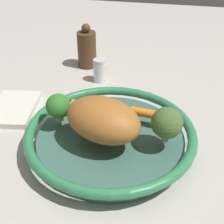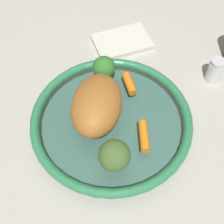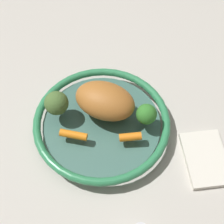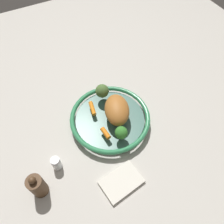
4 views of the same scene
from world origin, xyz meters
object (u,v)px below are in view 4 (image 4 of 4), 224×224
at_px(roast_chicken_piece, 117,110).
at_px(baby_carrot_left, 92,108).
at_px(pepper_mill, 37,186).
at_px(serving_bowl, 110,119).
at_px(baby_carrot_right, 106,133).
at_px(broccoli_floret_mid, 121,133).
at_px(salt_shaker, 56,163).
at_px(dish_towel, 121,182).
at_px(broccoli_floret_edge, 102,91).

bearing_deg(roast_chicken_piece, baby_carrot_left, 137.33).
bearing_deg(pepper_mill, serving_bowl, 22.11).
relative_size(baby_carrot_right, broccoli_floret_mid, 0.90).
bearing_deg(salt_shaker, baby_carrot_right, 4.50).
distance_m(roast_chicken_piece, baby_carrot_left, 0.11).
xyz_separation_m(baby_carrot_right, dish_towel, (-0.03, -0.19, -0.05)).
bearing_deg(serving_bowl, dish_towel, -108.23).
distance_m(salt_shaker, dish_towel, 0.26).
relative_size(salt_shaker, pepper_mill, 0.49).
relative_size(roast_chicken_piece, baby_carrot_right, 2.87).
distance_m(broccoli_floret_mid, salt_shaker, 0.27).
height_order(baby_carrot_right, dish_towel, baby_carrot_right).
bearing_deg(serving_bowl, baby_carrot_left, 128.51).
bearing_deg(baby_carrot_right, broccoli_floret_edge, 67.62).
bearing_deg(broccoli_floret_mid, baby_carrot_right, 142.22).
xyz_separation_m(roast_chicken_piece, baby_carrot_left, (-0.08, 0.07, -0.03)).
xyz_separation_m(broccoli_floret_mid, salt_shaker, (-0.27, 0.02, -0.05)).
height_order(salt_shaker, pepper_mill, pepper_mill).
bearing_deg(roast_chicken_piece, dish_towel, -114.38).
relative_size(serving_bowl, dish_towel, 2.33).
relative_size(serving_bowl, baby_carrot_left, 5.24).
bearing_deg(broccoli_floret_edge, roast_chicken_piece, -85.01).
height_order(broccoli_floret_edge, salt_shaker, broccoli_floret_edge).
height_order(serving_bowl, baby_carrot_right, baby_carrot_right).
xyz_separation_m(serving_bowl, broccoli_floret_mid, (-0.01, -0.11, 0.06)).
distance_m(serving_bowl, baby_carrot_right, 0.10).
relative_size(baby_carrot_left, baby_carrot_right, 1.25).
xyz_separation_m(baby_carrot_right, broccoli_floret_edge, (0.07, 0.18, 0.03)).
bearing_deg(broccoli_floret_edge, baby_carrot_left, -147.95).
height_order(baby_carrot_right, salt_shaker, baby_carrot_right).
relative_size(broccoli_floret_edge, pepper_mill, 0.53).
bearing_deg(broccoli_floret_mid, salt_shaker, 175.50).
distance_m(baby_carrot_left, broccoli_floret_mid, 0.18).
height_order(baby_carrot_left, dish_towel, baby_carrot_left).
bearing_deg(serving_bowl, salt_shaker, -162.31).
xyz_separation_m(baby_carrot_right, pepper_mill, (-0.30, -0.08, -0.00)).
relative_size(serving_bowl, pepper_mill, 2.62).
height_order(roast_chicken_piece, salt_shaker, roast_chicken_piece).
bearing_deg(salt_shaker, dish_towel, -41.73).
xyz_separation_m(baby_carrot_left, broccoli_floret_edge, (0.07, 0.04, 0.03)).
bearing_deg(broccoli_floret_mid, dish_towel, -117.73).
height_order(baby_carrot_left, broccoli_floret_edge, broccoli_floret_edge).
height_order(roast_chicken_piece, broccoli_floret_mid, roast_chicken_piece).
height_order(broccoli_floret_mid, salt_shaker, broccoli_floret_mid).
height_order(baby_carrot_right, broccoli_floret_edge, broccoli_floret_edge).
distance_m(serving_bowl, dish_towel, 0.27).
height_order(serving_bowl, dish_towel, serving_bowl).
bearing_deg(broccoli_floret_mid, baby_carrot_left, 104.60).
bearing_deg(broccoli_floret_edge, dish_towel, -105.63).
height_order(roast_chicken_piece, baby_carrot_right, roast_chicken_piece).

